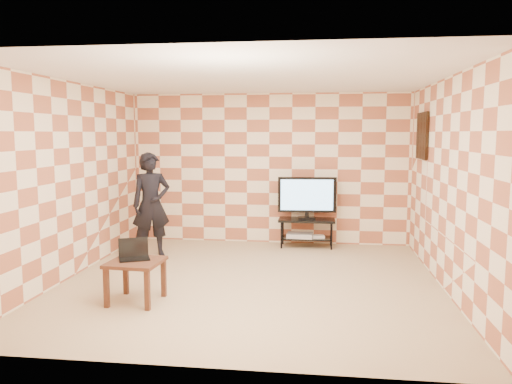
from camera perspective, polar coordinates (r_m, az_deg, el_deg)
floor at (r=6.82m, az=-0.65°, el=-10.24°), size 5.00×5.00×0.00m
wall_back at (r=9.02m, az=1.52°, el=2.66°), size 5.00×0.02×2.70m
wall_front at (r=4.11m, az=-5.45°, el=-2.25°), size 5.00×0.02×2.70m
wall_left at (r=7.32m, az=-20.43°, el=1.30°), size 0.02×5.00×2.70m
wall_right at (r=6.68m, az=21.09°, el=0.79°), size 0.02×5.00×2.70m
ceiling at (r=6.56m, az=-0.68°, el=12.95°), size 5.00×5.00×0.02m
wall_art at (r=8.16m, az=18.46°, el=6.11°), size 0.04×0.72×0.72m
tv_stand at (r=8.81m, az=5.81°, el=-3.93°), size 0.98×0.44×0.50m
tv at (r=8.72m, az=5.85°, el=-0.43°), size 1.01×0.21×0.74m
dvd_player at (r=8.81m, az=5.03°, el=-4.95°), size 0.46×0.34×0.07m
game_console at (r=8.80m, az=7.11°, el=-5.08°), size 0.23×0.19×0.05m
side_table at (r=6.11m, az=-13.60°, el=-8.44°), size 0.63×0.63×0.50m
laptop at (r=6.18m, az=-13.78°, el=-6.93°), size 0.43×0.40×0.23m
person at (r=8.25m, az=-11.89°, el=-1.41°), size 0.73×0.66×1.68m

